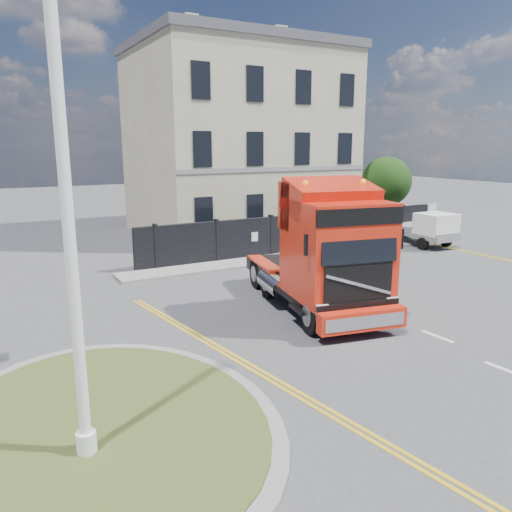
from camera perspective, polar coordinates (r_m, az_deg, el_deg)
ground at (r=16.02m, az=5.96°, el=-7.63°), size 120.00×120.00×0.00m
traffic_island at (r=10.86m, az=-16.86°, el=-18.05°), size 6.80×6.80×0.17m
hoarding_fence at (r=26.56m, az=6.43°, el=2.72°), size 18.80×0.25×2.00m
georgian_building at (r=32.30m, az=-2.14°, el=13.04°), size 12.30×10.30×12.80m
tree at (r=33.65m, az=14.40°, el=7.99°), size 3.20×3.20×4.80m
pavement_far at (r=25.70m, az=6.54°, el=0.25°), size 20.00×1.60×0.12m
truck at (r=16.44m, az=8.07°, el=-0.05°), size 4.08×7.67×4.36m
flatbed_pickup at (r=29.13m, az=19.04°, el=3.02°), size 2.04×4.62×1.90m
lamppost_island at (r=8.53m, az=-20.86°, el=6.06°), size 0.28×0.55×8.97m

